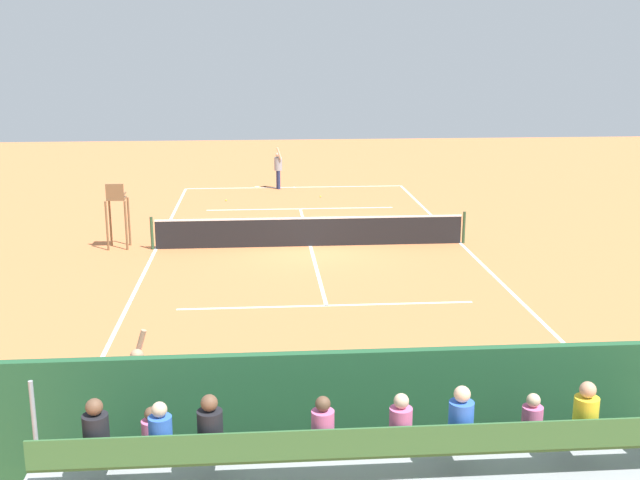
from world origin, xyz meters
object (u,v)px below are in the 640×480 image
tennis_net (310,231)px  tennis_player (278,167)px  bleacher_stand (383,461)px  line_judge (139,387)px  tennis_racket (258,187)px  equipment_bag (365,443)px  umpire_chair (117,208)px  courtside_bench (467,414)px  tennis_ball_near (320,197)px  tennis_ball_far (226,200)px

tennis_net → tennis_player: size_ratio=5.35×
bleacher_stand → line_judge: bearing=-35.7°
tennis_racket → equipment_bag: bearing=93.9°
equipment_bag → bleacher_stand: bearing=88.8°
umpire_chair → courtside_bench: umpire_chair is taller
tennis_net → line_judge: 13.36m
bleacher_stand → tennis_player: bearing=-88.5°
tennis_ball_near → tennis_ball_far: bearing=7.4°
umpire_chair → equipment_bag: size_ratio=2.38×
tennis_player → bleacher_stand: bearing=91.5°
umpire_chair → line_judge: bearing=101.1°
tennis_racket → tennis_ball_far: size_ratio=8.63×
tennis_racket → tennis_ball_near: size_ratio=8.63×
courtside_bench → equipment_bag: courtside_bench is taller
bleacher_stand → tennis_racket: bearing=-86.5°
bleacher_stand → tennis_ball_near: 23.89m
courtside_bench → line_judge: (5.30, -0.43, 0.46)m
equipment_bag → tennis_ball_far: size_ratio=13.64×
tennis_net → courtside_bench: bearing=97.2°
umpire_chair → equipment_bag: 15.01m
umpire_chair → tennis_ball_near: (-7.20, -8.20, -1.28)m
courtside_bench → equipment_bag: bearing=4.3°
umpire_chair → courtside_bench: size_ratio=1.19×
equipment_bag → tennis_player: size_ratio=0.47×
tennis_net → bleacher_stand: bearing=89.8°
tennis_player → tennis_ball_far: (2.29, 2.78, -0.98)m
tennis_ball_far → equipment_bag: bearing=98.1°
equipment_bag → tennis_ball_far: equipment_bag is taller
courtside_bench → line_judge: 5.34m
equipment_bag → tennis_net: bearing=-90.1°
tennis_racket → tennis_player: bearing=154.0°
line_judge → tennis_net: bearing=-105.8°
courtside_bench → line_judge: size_ratio=0.93×
courtside_bench → tennis_ball_far: 21.71m
tennis_ball_near → line_judge: (4.64, 21.28, 0.98)m
line_judge → tennis_ball_near: bearing=-102.3°
line_judge → equipment_bag: bearing=171.2°
tennis_net → equipment_bag: 13.40m
equipment_bag → courtside_bench: bearing=-175.7°
bleacher_stand → line_judge: bleacher_stand is taller
courtside_bench → tennis_net: bearing=-82.8°
tennis_racket → line_judge: size_ratio=0.30×
umpire_chair → equipment_bag: bearing=114.4°
umpire_chair → tennis_racket: (-4.50, -10.92, -1.30)m
bleacher_stand → umpire_chair: bearing=-68.6°
bleacher_stand → umpire_chair: (6.13, -15.64, 0.32)m
bleacher_stand → tennis_racket: bleacher_stand is taller
equipment_bag → tennis_player: bearing=-88.3°
bleacher_stand → umpire_chair: size_ratio=4.23×
umpire_chair → tennis_player: size_ratio=1.11×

